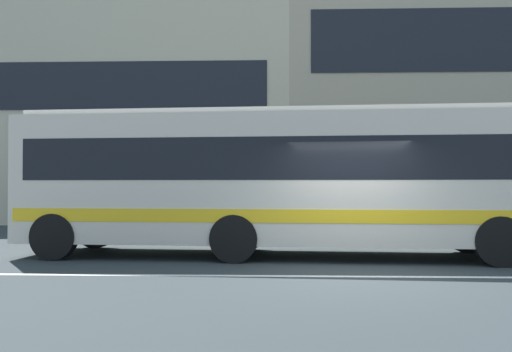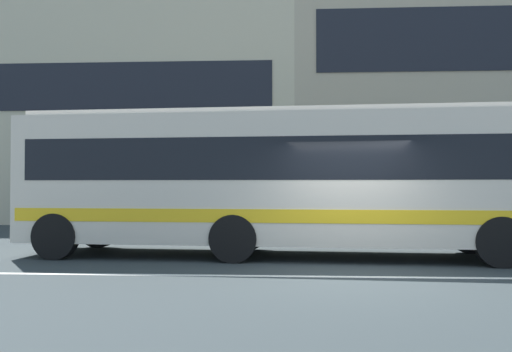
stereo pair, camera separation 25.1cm
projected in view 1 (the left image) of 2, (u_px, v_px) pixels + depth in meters
ground_plane at (359, 277)px, 9.35m from camera, size 160.00×160.00×0.00m
lane_centre_line at (359, 276)px, 9.35m from camera, size 60.00×0.16×0.01m
apartment_block_left at (60, 119)px, 26.07m from camera, size 22.19×8.86×9.75m
transit_bus at (271, 177)px, 12.13m from camera, size 11.35×3.23×3.26m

